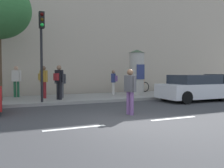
{
  "coord_description": "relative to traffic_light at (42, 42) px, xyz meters",
  "views": [
    {
      "loc": [
        -3.63,
        -6.63,
        1.55
      ],
      "look_at": [
        0.34,
        2.0,
        1.11
      ],
      "focal_mm": 39.64,
      "sensor_mm": 36.0,
      "label": 1
    }
  ],
  "objects": [
    {
      "name": "traffic_light",
      "position": [
        0.0,
        0.0,
        0.0
      ],
      "size": [
        0.24,
        0.45,
        4.2
      ],
      "color": "black",
      "rests_on": "sidewalk_curb"
    },
    {
      "name": "bicycle_leaning",
      "position": [
        7.22,
        3.21,
        -2.44
      ],
      "size": [
        1.76,
        0.28,
        1.09
      ],
      "color": "black",
      "rests_on": "sidewalk_curb"
    },
    {
      "name": "poster_column",
      "position": [
        5.99,
        1.5,
        -1.4
      ],
      "size": [
        1.01,
        1.01,
        2.82
      ],
      "color": "#B2ADA3",
      "rests_on": "sidewalk_curb"
    },
    {
      "name": "pedestrian_with_bag",
      "position": [
        -0.94,
        3.1,
        -1.79
      ],
      "size": [
        0.51,
        0.39,
        1.77
      ],
      "color": "#1E5938",
      "rests_on": "sidewalk_curb"
    },
    {
      "name": "parked_car_blue",
      "position": [
        7.98,
        -1.55,
        -2.29
      ],
      "size": [
        4.35,
        2.06,
        1.42
      ],
      "color": "silver",
      "rests_on": "ground_plane"
    },
    {
      "name": "pedestrian_near_pole",
      "position": [
        1.25,
        1.76,
        -1.93
      ],
      "size": [
        0.6,
        0.38,
        1.54
      ],
      "color": "#4C4C51",
      "rests_on": "sidewalk_curb"
    },
    {
      "name": "building_backdrop",
      "position": [
        1.77,
        6.76,
        2.04
      ],
      "size": [
        36.0,
        5.0,
        10.05
      ],
      "primitive_type": "cube",
      "color": "#B7A893",
      "rests_on": "ground_plane"
    },
    {
      "name": "sidewalk_curb",
      "position": [
        1.77,
        1.76,
        -2.91
      ],
      "size": [
        36.0,
        4.0,
        0.15
      ],
      "primitive_type": "cube",
      "color": "gray",
      "rests_on": "ground_plane"
    },
    {
      "name": "pedestrian_in_red_top",
      "position": [
        0.35,
        1.84,
        -1.78
      ],
      "size": [
        0.5,
        0.52,
        1.76
      ],
      "color": "maroon",
      "rests_on": "sidewalk_curb"
    },
    {
      "name": "pedestrian_in_light_jacket",
      "position": [
        0.95,
        0.78,
        -1.78
      ],
      "size": [
        0.5,
        0.5,
        1.77
      ],
      "color": "black",
      "rests_on": "sidewalk_curb"
    },
    {
      "name": "pedestrian_in_dark_shirt",
      "position": [
        2.52,
        -3.95,
        -2.0
      ],
      "size": [
        0.31,
        0.59,
        1.68
      ],
      "color": "#724C84",
      "rests_on": "ground_plane"
    },
    {
      "name": "lane_markings",
      "position": [
        1.77,
        -5.24,
        -2.98
      ],
      "size": [
        25.8,
        0.16,
        0.01
      ],
      "color": "silver",
      "rests_on": "ground_plane"
    },
    {
      "name": "ground_plane",
      "position": [
        1.77,
        -5.24,
        -2.98
      ],
      "size": [
        80.0,
        80.0,
        0.0
      ],
      "primitive_type": "plane",
      "color": "#38383A"
    },
    {
      "name": "pedestrian_tallest",
      "position": [
        4.66,
        2.03,
        -1.91
      ],
      "size": [
        0.51,
        0.53,
        1.55
      ],
      "color": "silver",
      "rests_on": "sidewalk_curb"
    }
  ]
}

